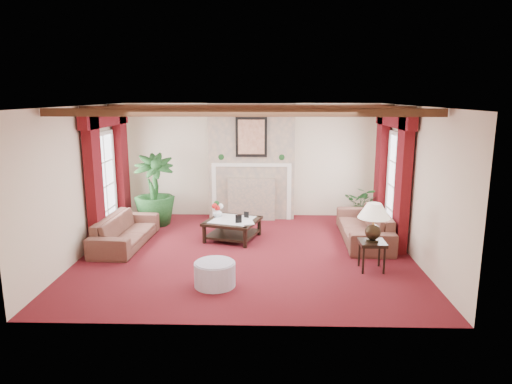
{
  "coord_description": "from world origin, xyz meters",
  "views": [
    {
      "loc": [
        0.38,
        -8.09,
        2.89
      ],
      "look_at": [
        0.16,
        0.4,
        1.08
      ],
      "focal_mm": 32.0,
      "sensor_mm": 36.0,
      "label": 1
    }
  ],
  "objects_px": {
    "coffee_table": "(233,229)",
    "ottoman": "(215,274)",
    "sofa_right": "(364,220)",
    "side_table": "(372,256)",
    "sofa_left": "(125,226)",
    "potted_palm": "(155,205)"
  },
  "relations": [
    {
      "from": "sofa_right",
      "to": "ottoman",
      "type": "distance_m",
      "value": 3.59
    },
    {
      "from": "coffee_table",
      "to": "ottoman",
      "type": "xyz_separation_m",
      "value": [
        -0.09,
        -2.34,
        -0.02
      ]
    },
    {
      "from": "sofa_left",
      "to": "side_table",
      "type": "relative_size",
      "value": 4.0
    },
    {
      "from": "potted_palm",
      "to": "ottoman",
      "type": "distance_m",
      "value": 3.79
    },
    {
      "from": "sofa_right",
      "to": "side_table",
      "type": "distance_m",
      "value": 1.61
    },
    {
      "from": "sofa_right",
      "to": "ottoman",
      "type": "relative_size",
      "value": 3.43
    },
    {
      "from": "coffee_table",
      "to": "sofa_left",
      "type": "bearing_deg",
      "value": -150.89
    },
    {
      "from": "potted_palm",
      "to": "coffee_table",
      "type": "height_order",
      "value": "potted_palm"
    },
    {
      "from": "coffee_table",
      "to": "ottoman",
      "type": "relative_size",
      "value": 1.55
    },
    {
      "from": "sofa_right",
      "to": "side_table",
      "type": "bearing_deg",
      "value": -5.18
    },
    {
      "from": "sofa_left",
      "to": "ottoman",
      "type": "height_order",
      "value": "sofa_left"
    },
    {
      "from": "sofa_right",
      "to": "sofa_left",
      "type": "bearing_deg",
      "value": -83.46
    },
    {
      "from": "sofa_left",
      "to": "sofa_right",
      "type": "distance_m",
      "value": 4.74
    },
    {
      "from": "potted_palm",
      "to": "side_table",
      "type": "height_order",
      "value": "potted_palm"
    },
    {
      "from": "coffee_table",
      "to": "ottoman",
      "type": "bearing_deg",
      "value": -74.8
    },
    {
      "from": "sofa_left",
      "to": "potted_palm",
      "type": "xyz_separation_m",
      "value": [
        0.24,
        1.45,
        0.06
      ]
    },
    {
      "from": "coffee_table",
      "to": "ottoman",
      "type": "distance_m",
      "value": 2.34
    },
    {
      "from": "potted_palm",
      "to": "side_table",
      "type": "bearing_deg",
      "value": -31.57
    },
    {
      "from": "coffee_table",
      "to": "side_table",
      "type": "height_order",
      "value": "side_table"
    },
    {
      "from": "coffee_table",
      "to": "side_table",
      "type": "relative_size",
      "value": 1.97
    },
    {
      "from": "potted_palm",
      "to": "ottoman",
      "type": "height_order",
      "value": "potted_palm"
    },
    {
      "from": "sofa_right",
      "to": "ottoman",
      "type": "bearing_deg",
      "value": -48.25
    }
  ]
}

